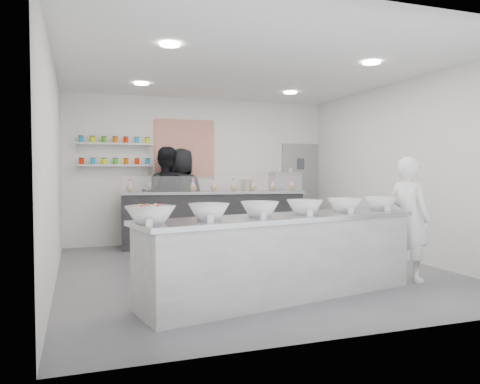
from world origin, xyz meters
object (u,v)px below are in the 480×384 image
Objects in this scene: prep_counter at (283,256)px; espresso_machine at (285,183)px; espresso_ledge at (273,217)px; staff_right at (181,197)px; back_bar at (214,219)px; woman_prep at (409,219)px; staff_left at (165,197)px.

prep_counter is 5.85× the size of espresso_machine.
staff_right is (-2.06, -0.19, 0.48)m from espresso_ledge.
back_bar is (0.25, 3.82, 0.06)m from prep_counter.
woman_prep is 4.66m from staff_left.
staff_left is 1.01× the size of staff_right.
staff_left reaches higher than espresso_machine.
espresso_ledge is (1.74, 4.35, 0.01)m from prep_counter.
staff_left is 0.35m from staff_right.
back_bar is at bearing -163.45° from espresso_machine.
back_bar is 0.79m from staff_right.
espresso_machine reaches higher than espresso_ledge.
staff_right is at bearing 82.59° from prep_counter.
espresso_machine is 0.31× the size of staff_left.
woman_prep is (1.73, -3.59, 0.29)m from back_bar.
prep_counter is 4.15m from staff_left.
espresso_machine is (1.78, 0.53, 0.67)m from back_bar.
espresso_ledge is 0.79× the size of woman_prep.
espresso_ledge is at bearing 180.00° from espresso_machine.
woman_prep is at bearing -56.05° from back_bar.
espresso_ledge is at bearing -154.09° from staff_left.
staff_left is at bearing 87.31° from prep_counter.
woman_prep reaches higher than espresso_ledge.
espresso_machine is 2.37m from staff_right.
staff_left reaches higher than staff_right.
back_bar is at bearing 74.42° from prep_counter.
prep_counter is at bearing 81.60° from woman_prep.
staff_right is (-0.33, 4.16, 0.49)m from prep_counter.
prep_counter is 4.68m from espresso_ledge.
prep_counter is at bearing -111.75° from espresso_ledge.
prep_counter is at bearing -85.48° from back_bar.
espresso_ledge reaches higher than prep_counter.
back_bar is 2.10× the size of woman_prep.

